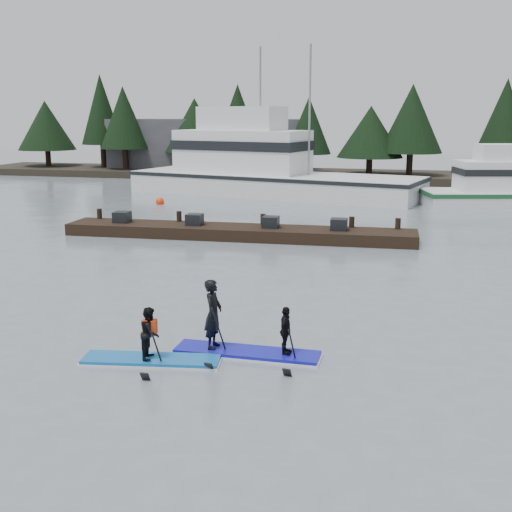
% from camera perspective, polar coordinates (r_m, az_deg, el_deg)
% --- Properties ---
extents(ground, '(160.00, 160.00, 0.00)m').
position_cam_1_polar(ground, '(14.80, -5.79, -9.07)').
color(ground, slate).
rests_on(ground, ground).
extents(far_shore, '(70.00, 8.00, 0.60)m').
position_cam_1_polar(far_shore, '(55.35, 9.26, 7.02)').
color(far_shore, '#2D281E').
rests_on(far_shore, ground).
extents(treeline, '(60.00, 4.00, 8.00)m').
position_cam_1_polar(treeline, '(55.38, 9.25, 6.71)').
color(treeline, black).
rests_on(treeline, ground).
extents(waterfront_building, '(18.00, 6.00, 5.00)m').
position_cam_1_polar(waterfront_building, '(60.00, -4.11, 9.66)').
color(waterfront_building, '#4C4C51').
rests_on(waterfront_building, ground).
extents(fishing_boat_large, '(20.72, 9.90, 11.01)m').
position_cam_1_polar(fishing_boat_large, '(44.42, 0.81, 6.59)').
color(fishing_boat_large, white).
rests_on(fishing_boat_large, ground).
extents(floating_dock, '(15.79, 2.77, 0.52)m').
position_cam_1_polar(floating_dock, '(28.70, -1.64, 2.13)').
color(floating_dock, black).
rests_on(floating_dock, ground).
extents(buoy_a, '(0.53, 0.53, 0.53)m').
position_cam_1_polar(buoy_a, '(40.14, -8.53, 4.59)').
color(buoy_a, '#FF320C').
rests_on(buoy_a, ground).
extents(paddleboard_solo, '(3.13, 1.23, 1.78)m').
position_cam_1_polar(paddleboard_solo, '(14.55, -9.35, -7.81)').
color(paddleboard_solo, '#1261AF').
rests_on(paddleboard_solo, ground).
extents(paddleboard_duo, '(3.35, 1.10, 2.26)m').
position_cam_1_polar(paddleboard_duo, '(14.77, -1.36, -6.71)').
color(paddleboard_duo, '#1213AC').
rests_on(paddleboard_duo, ground).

